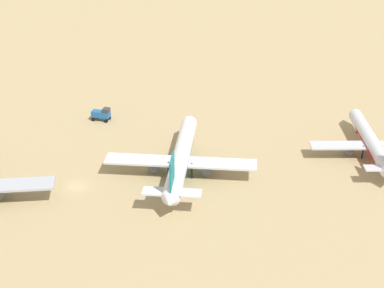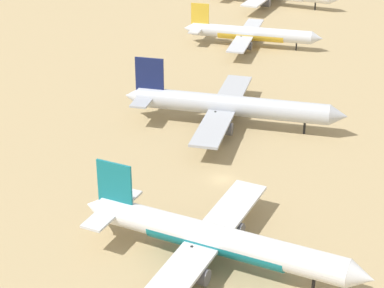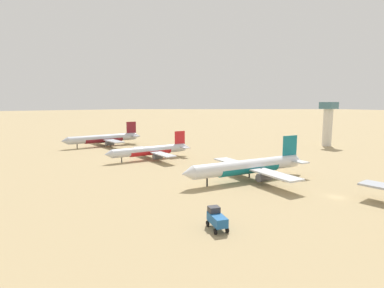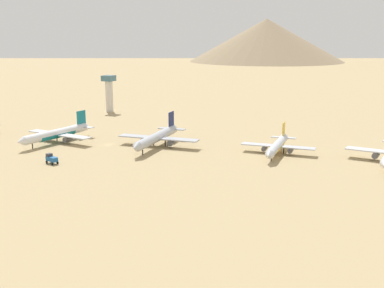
# 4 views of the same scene
# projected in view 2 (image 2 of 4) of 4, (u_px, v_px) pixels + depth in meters

# --- Properties ---
(ground_plane) EXTENTS (1800.00, 1800.00, 0.00)m
(ground_plane) POSITION_uv_depth(u_px,v_px,m) (222.00, 180.00, 123.14)
(ground_plane) COLOR tan
(parked_jet_2) EXTENTS (44.78, 36.54, 12.92)m
(parked_jet_2) POSITION_uv_depth(u_px,v_px,m) (215.00, 239.00, 98.68)
(parked_jet_2) COLOR silver
(parked_jet_2) RESTS_ON ground
(parked_jet_3) EXTENTS (46.87, 38.11, 13.51)m
(parked_jet_3) POSITION_uv_depth(u_px,v_px,m) (229.00, 106.00, 141.93)
(parked_jet_3) COLOR #B2B7C1
(parked_jet_3) RESTS_ON ground
(parked_jet_4) EXTENTS (38.97, 31.65, 11.24)m
(parked_jet_4) POSITION_uv_depth(u_px,v_px,m) (250.00, 34.00, 189.82)
(parked_jet_4) COLOR silver
(parked_jet_4) RESTS_ON ground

